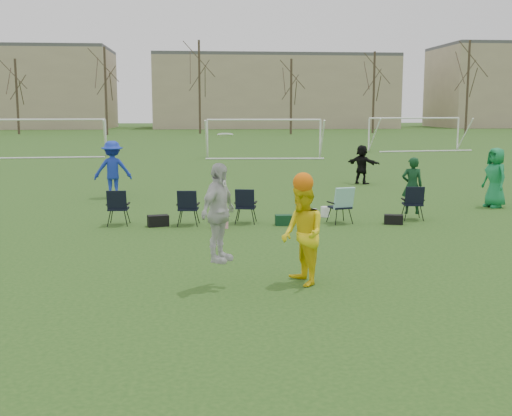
{
  "coord_description": "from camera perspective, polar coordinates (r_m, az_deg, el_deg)",
  "views": [
    {
      "loc": [
        -0.19,
        -9.29,
        3.13
      ],
      "look_at": [
        0.88,
        2.72,
        1.25
      ],
      "focal_mm": 45.0,
      "sensor_mm": 36.0,
      "label": 1
    }
  ],
  "objects": [
    {
      "name": "building_row",
      "position": [
        105.56,
        -1.36,
        10.41
      ],
      "size": [
        126.0,
        16.0,
        13.0
      ],
      "color": "tan",
      "rests_on": "ground"
    },
    {
      "name": "goal_right",
      "position": [
        50.0,
        13.91,
        7.22
      ],
      "size": [
        7.35,
        1.14,
        2.46
      ],
      "rotation": [
        0.0,
        0.0,
        0.14
      ],
      "color": "white",
      "rests_on": "ground"
    },
    {
      "name": "fielder_green_far",
      "position": [
        21.75,
        20.49,
        2.55
      ],
      "size": [
        0.82,
        1.05,
        1.9
      ],
      "primitive_type": "imported",
      "rotation": [
        0.0,
        0.0,
        -1.32
      ],
      "color": "#167C43",
      "rests_on": "ground"
    },
    {
      "name": "sideline_setup",
      "position": [
        17.7,
        2.88,
        0.39
      ],
      "size": [
        8.85,
        1.79,
        1.77
      ],
      "color": "#0F371B",
      "rests_on": "ground"
    },
    {
      "name": "fielder_blue",
      "position": [
        23.11,
        -12.62,
        3.36
      ],
      "size": [
        1.37,
        0.89,
        2.0
      ],
      "primitive_type": "imported",
      "rotation": [
        0.0,
        0.0,
        3.26
      ],
      "color": "#172EAC",
      "rests_on": "ground"
    },
    {
      "name": "ground",
      "position": [
        9.81,
        -3.77,
        -9.77
      ],
      "size": [
        260.0,
        260.0,
        0.0
      ],
      "primitive_type": "plane",
      "color": "#224917",
      "rests_on": "ground"
    },
    {
      "name": "fielder_black",
      "position": [
        27.15,
        9.39,
        3.85
      ],
      "size": [
        1.39,
        1.43,
        1.63
      ],
      "primitive_type": "imported",
      "rotation": [
        0.0,
        0.0,
        2.33
      ],
      "color": "black",
      "rests_on": "ground"
    },
    {
      "name": "goal_mid",
      "position": [
        41.52,
        0.7,
        7.19
      ],
      "size": [
        7.4,
        0.63,
        2.46
      ],
      "rotation": [
        0.0,
        0.0,
        -0.07
      ],
      "color": "white",
      "rests_on": "ground"
    },
    {
      "name": "tree_line",
      "position": [
        79.16,
        -4.86,
        10.24
      ],
      "size": [
        110.28,
        3.28,
        11.4
      ],
      "color": "#382B21",
      "rests_on": "ground"
    },
    {
      "name": "goal_left",
      "position": [
        44.41,
        -17.99,
        6.87
      ],
      "size": [
        7.39,
        0.76,
        2.46
      ],
      "rotation": [
        0.0,
        0.0,
        0.09
      ],
      "color": "white",
      "rests_on": "ground"
    },
    {
      "name": "center_contest",
      "position": [
        11.27,
        1.24,
        -1.51
      ],
      "size": [
        2.37,
        1.15,
        2.72
      ],
      "color": "silver",
      "rests_on": "ground"
    }
  ]
}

